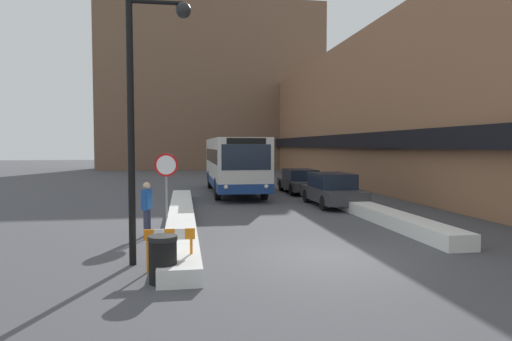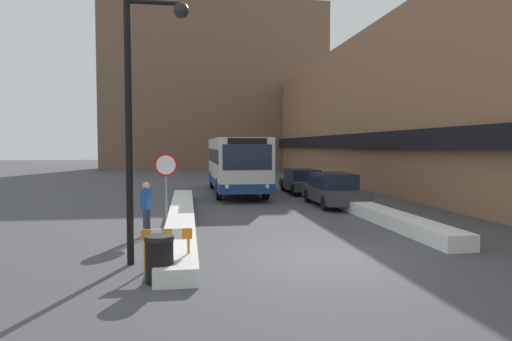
# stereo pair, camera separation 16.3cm
# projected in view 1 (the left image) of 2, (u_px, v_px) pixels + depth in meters

# --- Properties ---
(ground_plane) EXTENTS (160.00, 160.00, 0.00)m
(ground_plane) POSITION_uv_depth(u_px,v_px,m) (328.00, 257.00, 11.22)
(ground_plane) COLOR #47474C
(building_row_right) EXTENTS (5.50, 60.00, 9.96)m
(building_row_right) POSITION_uv_depth(u_px,v_px,m) (355.00, 118.00, 36.19)
(building_row_right) COLOR #996B4C
(building_row_right) RESTS_ON ground_plane
(building_backdrop_far) EXTENTS (26.00, 8.00, 19.35)m
(building_backdrop_far) POSITION_uv_depth(u_px,v_px,m) (212.00, 88.00, 54.79)
(building_backdrop_far) COLOR brown
(building_backdrop_far) RESTS_ON ground_plane
(snow_bank_left) EXTENTS (0.90, 15.79, 0.38)m
(snow_bank_left) POSITION_uv_depth(u_px,v_px,m) (181.00, 216.00, 16.49)
(snow_bank_left) COLOR silver
(snow_bank_left) RESTS_ON ground_plane
(snow_bank_right) EXTENTS (0.90, 12.58, 0.46)m
(snow_bank_right) POSITION_uv_depth(u_px,v_px,m) (367.00, 210.00, 17.87)
(snow_bank_right) COLOR silver
(snow_bank_right) RESTS_ON ground_plane
(city_bus) EXTENTS (2.67, 10.44, 3.14)m
(city_bus) POSITION_uv_depth(u_px,v_px,m) (234.00, 163.00, 26.21)
(city_bus) COLOR silver
(city_bus) RESTS_ON ground_plane
(parked_car_front) EXTENTS (1.88, 4.48, 1.49)m
(parked_car_front) POSITION_uv_depth(u_px,v_px,m) (332.00, 189.00, 20.80)
(parked_car_front) COLOR #38383D
(parked_car_front) RESTS_ON ground_plane
(parked_car_middle) EXTENTS (1.89, 4.52, 1.37)m
(parked_car_middle) POSITION_uv_depth(u_px,v_px,m) (300.00, 181.00, 26.44)
(parked_car_middle) COLOR #38383D
(parked_car_middle) RESTS_ON ground_plane
(stop_sign) EXTENTS (0.76, 0.08, 2.50)m
(stop_sign) POSITION_uv_depth(u_px,v_px,m) (166.00, 174.00, 14.91)
(stop_sign) COLOR gray
(stop_sign) RESTS_ON ground_plane
(street_lamp) EXTENTS (1.46, 0.36, 6.14)m
(street_lamp) POSITION_uv_depth(u_px,v_px,m) (144.00, 99.00, 10.36)
(street_lamp) COLOR black
(street_lamp) RESTS_ON ground_plane
(pedestrian) EXTENTS (0.32, 0.52, 1.64)m
(pedestrian) POSITION_uv_depth(u_px,v_px,m) (147.00, 203.00, 13.92)
(pedestrian) COLOR #333851
(pedestrian) RESTS_ON ground_plane
(trash_bin) EXTENTS (0.59, 0.59, 0.95)m
(trash_bin) POSITION_uv_depth(u_px,v_px,m) (163.00, 259.00, 9.13)
(trash_bin) COLOR black
(trash_bin) RESTS_ON ground_plane
(construction_barricade) EXTENTS (1.10, 0.06, 0.94)m
(construction_barricade) POSITION_uv_depth(u_px,v_px,m) (170.00, 241.00, 9.93)
(construction_barricade) COLOR orange
(construction_barricade) RESTS_ON ground_plane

